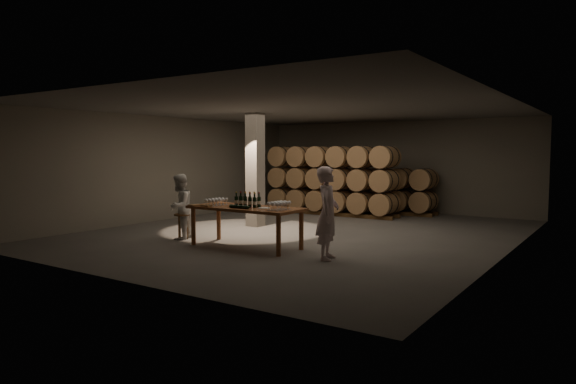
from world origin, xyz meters
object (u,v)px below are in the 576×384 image
Objects in this scene: notebook_near at (207,206)px; stool at (182,218)px; person_man at (328,213)px; person_woman at (180,207)px; plate at (264,208)px; bottle_cluster at (248,201)px; tasting_table at (246,211)px.

notebook_near is 1.24m from stool.
notebook_near is 2.96m from person_man.
person_man is 1.15× the size of person_woman.
plate is 2.52m from person_woman.
notebook_near is at bearing -16.46° from stool.
bottle_cluster is at bearing 171.81° from plate.
person_man is at bearing -4.77° from bottle_cluster.
stool is 0.29m from person_woman.
plate is at bearing -3.53° from tasting_table.
person_woman is (-1.18, 0.32, -0.12)m from notebook_near.
person_woman is at bearing -178.18° from tasting_table.
person_woman reaches higher than bottle_cluster.
person_woman reaches higher than stool.
person_woman is (-0.06, -0.01, 0.28)m from stool.
person_woman reaches higher than plate.
person_woman is (-4.13, 0.07, -0.12)m from person_man.
tasting_table reaches higher than stool.
person_man reaches higher than bottle_cluster.
bottle_cluster reaches higher than notebook_near.
tasting_table is 1.64× the size of person_woman.
person_woman is (-2.51, -0.03, -0.12)m from plate.
bottle_cluster is at bearing 28.58° from notebook_near.
bottle_cluster is 0.38× the size of person_woman.
plate is at bearing 70.73° from person_woman.
plate is 1.62m from person_man.
tasting_table is 4.32× the size of bottle_cluster.
bottle_cluster is 2.30× the size of plate.
plate is (0.53, -0.03, 0.11)m from tasting_table.
bottle_cluster is at bearing 2.79° from stool.
plate is at bearing 15.94° from notebook_near.
notebook_near is at bearing -165.13° from plate.
bottle_cluster is 0.33× the size of person_man.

